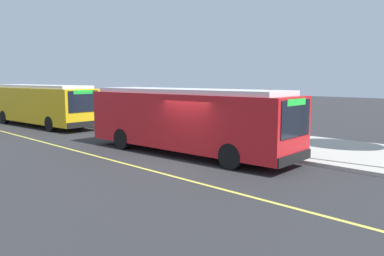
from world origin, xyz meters
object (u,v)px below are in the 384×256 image
object	(u,v)px
transit_bus_main	(187,119)
waiting_bench	(247,129)
transit_bus_second	(40,104)
route_sign_post	(269,111)
pedestrian_commuter	(289,129)

from	to	relation	value
transit_bus_main	waiting_bench	world-z (taller)	transit_bus_main
transit_bus_second	route_sign_post	distance (m)	17.96
waiting_bench	route_sign_post	size ratio (longest dim) A/B	0.57
transit_bus_main	transit_bus_second	size ratio (longest dim) A/B	0.97
transit_bus_second	waiting_bench	xyz separation A→B (m)	(14.72, 5.09, -0.98)
transit_bus_second	route_sign_post	size ratio (longest dim) A/B	3.99
transit_bus_main	pedestrian_commuter	size ratio (longest dim) A/B	6.38
transit_bus_main	transit_bus_second	world-z (taller)	same
transit_bus_second	pedestrian_commuter	distance (m)	18.59
pedestrian_commuter	transit_bus_second	bearing A→B (deg)	-168.97
route_sign_post	pedestrian_commuter	xyz separation A→B (m)	(0.48, 0.89, -0.84)
waiting_bench	pedestrian_commuter	bearing A→B (deg)	-23.58
route_sign_post	transit_bus_second	bearing A→B (deg)	-171.46
waiting_bench	route_sign_post	bearing A→B (deg)	-38.60
transit_bus_main	route_sign_post	bearing A→B (deg)	43.81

